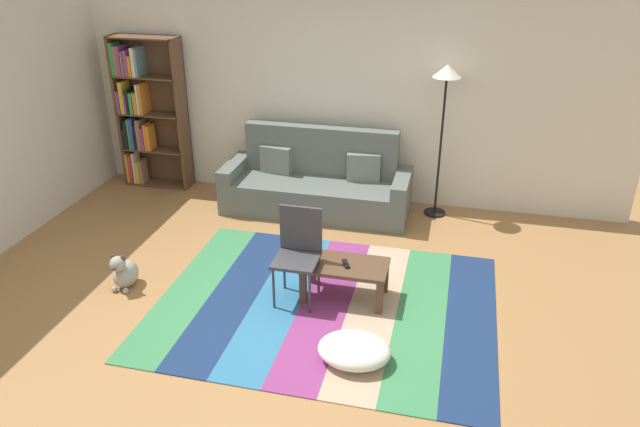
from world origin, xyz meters
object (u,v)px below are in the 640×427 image
object	(u,v)px
standing_lamp	(445,92)
tv_remote	(346,264)
coffee_table	(345,270)
bookshelf	(144,113)
folding_chair	(298,247)
dog	(124,272)
pouf	(354,350)
couch	(317,184)

from	to	relation	value
standing_lamp	tv_remote	bearing A→B (deg)	-108.56
coffee_table	standing_lamp	distance (m)	2.51
bookshelf	standing_lamp	size ratio (longest dim) A/B	1.09
tv_remote	folding_chair	distance (m)	0.47
tv_remote	folding_chair	xyz separation A→B (m)	(-0.44, -0.06, 0.15)
dog	tv_remote	xyz separation A→B (m)	(2.13, 0.30, 0.22)
pouf	standing_lamp	xyz separation A→B (m)	(0.45, 2.97, 1.41)
pouf	folding_chair	distance (m)	1.15
dog	folding_chair	world-z (taller)	folding_chair
couch	folding_chair	world-z (taller)	couch
coffee_table	folding_chair	bearing A→B (deg)	-170.40
couch	pouf	world-z (taller)	couch
bookshelf	coffee_table	size ratio (longest dim) A/B	2.48
bookshelf	pouf	size ratio (longest dim) A/B	3.31
dog	tv_remote	size ratio (longest dim) A/B	2.65
standing_lamp	folding_chair	distance (m)	2.62
tv_remote	folding_chair	world-z (taller)	folding_chair
couch	coffee_table	bearing A→B (deg)	-68.77
couch	standing_lamp	size ratio (longest dim) A/B	1.24
pouf	tv_remote	distance (m)	0.96
bookshelf	pouf	distance (m)	4.63
dog	coffee_table	bearing A→B (deg)	8.39
pouf	dog	bearing A→B (deg)	166.25
folding_chair	standing_lamp	bearing A→B (deg)	113.73
coffee_table	dog	bearing A→B (deg)	-171.61
folding_chair	dog	bearing A→B (deg)	-120.28
couch	bookshelf	xyz separation A→B (m)	(-2.40, 0.28, 0.65)
couch	bookshelf	distance (m)	2.50
bookshelf	coffee_table	xyz separation A→B (m)	(3.12, -2.15, -0.68)
coffee_table	couch	bearing A→B (deg)	111.23
bookshelf	couch	bearing A→B (deg)	-6.72
coffee_table	tv_remote	xyz separation A→B (m)	(0.01, -0.01, 0.08)
couch	coffee_table	size ratio (longest dim) A/B	2.84
coffee_table	bookshelf	bearing A→B (deg)	145.50
pouf	couch	bearing A→B (deg)	109.60
pouf	tv_remote	xyz separation A→B (m)	(-0.25, 0.88, 0.27)
pouf	bookshelf	bearing A→B (deg)	138.03
folding_chair	tv_remote	bearing A→B (deg)	59.34
tv_remote	folding_chair	size ratio (longest dim) A/B	0.17
coffee_table	tv_remote	world-z (taller)	tv_remote
bookshelf	standing_lamp	distance (m)	3.87
dog	standing_lamp	world-z (taller)	standing_lamp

